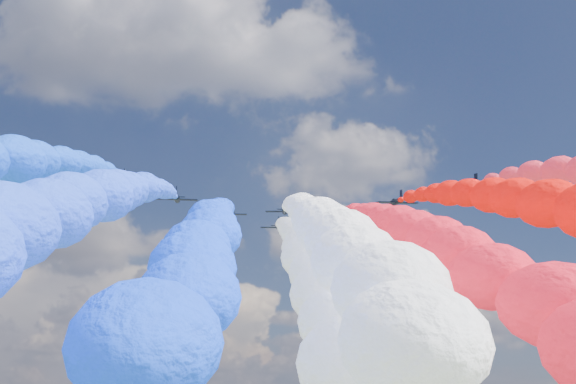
{
  "coord_description": "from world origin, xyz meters",
  "views": [
    {
      "loc": [
        -8.57,
        -150.27,
        59.07
      ],
      "look_at": [
        0.0,
        4.0,
        106.55
      ],
      "focal_mm": 47.55,
      "sensor_mm": 36.0,
      "label": 1
    }
  ],
  "objects": [
    {
      "name": "trail_6",
      "position": [
        22.98,
        -62.39,
        83.26
      ],
      "size": [
        7.35,
        129.09,
        48.03
      ],
      "primitive_type": null,
      "color": "red"
    },
    {
      "name": "jet_6",
      "position": [
        22.98,
        3.28,
        104.55
      ],
      "size": [
        9.29,
        12.29,
        4.74
      ],
      "primitive_type": null,
      "rotation": [
        0.2,
        0.0,
        0.06
      ],
      "color": "black"
    },
    {
      "name": "trail_4",
      "position": [
        -1.02,
        -39.97,
        83.26
      ],
      "size": [
        7.35,
        129.09,
        48.03
      ],
      "primitive_type": null,
      "color": "white"
    },
    {
      "name": "jet_2",
      "position": [
        -12.94,
        14.57,
        104.55
      ],
      "size": [
        8.9,
        12.02,
        4.74
      ],
      "primitive_type": null,
      "rotation": [
        0.2,
        0.0,
        -0.03
      ],
      "color": "black"
    },
    {
      "name": "trail_1",
      "position": [
        -23.33,
        -62.26,
        83.26
      ],
      "size": [
        7.35,
        129.09,
        48.03
      ],
      "primitive_type": null,
      "color": "#254FFF"
    },
    {
      "name": "jet_1",
      "position": [
        -23.33,
        3.4,
        104.55
      ],
      "size": [
        9.34,
        12.33,
        4.74
      ],
      "primitive_type": null,
      "rotation": [
        0.2,
        0.0,
        0.06
      ],
      "color": "black"
    },
    {
      "name": "jet_5",
      "position": [
        11.37,
        16.15,
        104.55
      ],
      "size": [
        8.69,
        11.87,
        4.74
      ],
      "primitive_type": null,
      "rotation": [
        0.2,
        0.0,
        -0.01
      ],
      "color": "black"
    },
    {
      "name": "jet_4",
      "position": [
        -1.02,
        25.7,
        104.55
      ],
      "size": [
        9.2,
        12.24,
        4.74
      ],
      "primitive_type": null,
      "rotation": [
        0.2,
        0.0,
        -0.05
      ],
      "color": "black"
    },
    {
      "name": "trail_3",
      "position": [
        -0.25,
        -54.08,
        83.26
      ],
      "size": [
        7.35,
        129.09,
        48.03
      ],
      "primitive_type": null,
      "color": "white"
    },
    {
      "name": "trail_5",
      "position": [
        11.37,
        -49.51,
        83.26
      ],
      "size": [
        7.35,
        129.09,
        48.03
      ],
      "primitive_type": null,
      "color": "red"
    },
    {
      "name": "jet_3",
      "position": [
        -0.25,
        11.58,
        104.55
      ],
      "size": [
        9.16,
        12.2,
        4.74
      ],
      "primitive_type": null,
      "rotation": [
        0.2,
        0.0,
        -0.05
      ],
      "color": "black"
    },
    {
      "name": "jet_7",
      "position": [
        35.34,
        -8.12,
        104.55
      ],
      "size": [
        9.34,
        12.33,
        4.74
      ],
      "primitive_type": null,
      "rotation": [
        0.2,
        0.0,
        0.06
      ],
      "color": "black"
    },
    {
      "name": "trail_0",
      "position": [
        -32.03,
        -72.64,
        83.26
      ],
      "size": [
        7.35,
        129.09,
        48.03
      ],
      "primitive_type": null,
      "color": "blue"
    },
    {
      "name": "jet_0",
      "position": [
        -32.03,
        -6.98,
        104.55
      ],
      "size": [
        8.67,
        11.86,
        4.74
      ],
      "primitive_type": null,
      "rotation": [
        0.2,
        0.0,
        0.01
      ],
      "color": "black"
    },
    {
      "name": "trail_2",
      "position": [
        -12.94,
        -51.1,
        83.26
      ],
      "size": [
        7.35,
        129.09,
        48.03
      ],
      "primitive_type": null,
      "color": "#1241FF"
    }
  ]
}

